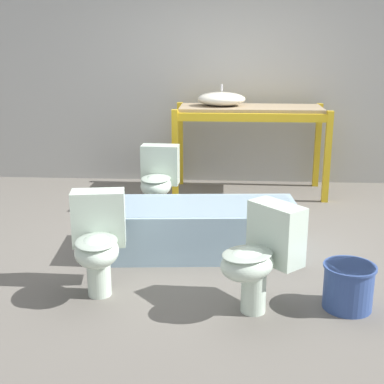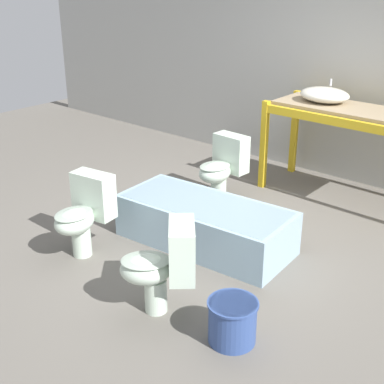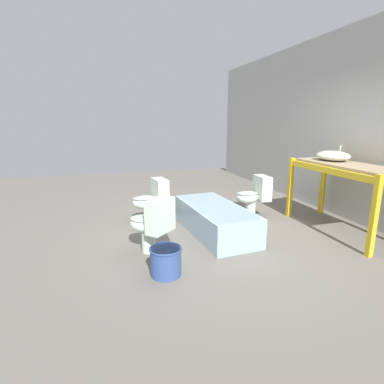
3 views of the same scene
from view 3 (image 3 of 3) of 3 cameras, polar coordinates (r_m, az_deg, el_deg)
The scene contains 9 objects.
ground_plane at distance 4.65m, azimuth 7.84°, elevation -7.72°, with size 12.00×12.00×0.00m, color #666059.
warehouse_wall_rear at distance 5.65m, azimuth 29.74°, elevation 11.03°, with size 10.80×0.08×3.20m.
shelving_rack at distance 5.04m, azimuth 27.29°, elevation 2.87°, with size 1.79×0.76×1.05m.
sink_basin at distance 5.28m, azimuth 25.29°, elevation 6.27°, with size 0.56×0.45×0.24m.
bathtub_main at distance 4.55m, azimuth 4.39°, elevation -4.85°, with size 1.70×0.84×0.42m.
toilet_near at distance 3.84m, azimuth -7.71°, elevation -5.72°, with size 0.65×0.64×0.74m.
toilet_far at distance 5.33m, azimuth 11.80°, elevation -0.44°, with size 0.40×0.58×0.74m.
toilet_extra at distance 4.98m, azimuth -7.63°, elevation -1.26°, with size 0.43×0.61×0.74m.
bucket_white at distance 3.38m, azimuth -5.01°, elevation -12.91°, with size 0.36×0.36×0.32m.
Camera 3 is at (3.93, -1.84, 1.67)m, focal length 28.00 mm.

